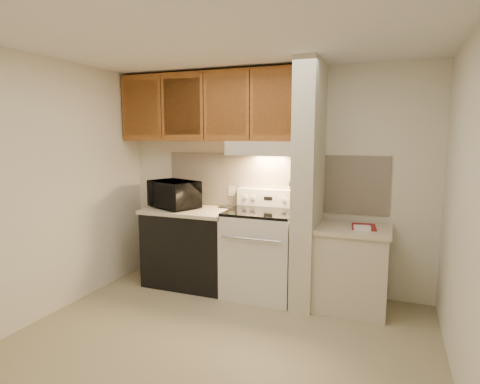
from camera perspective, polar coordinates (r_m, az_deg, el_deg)
The scene contains 50 objects.
floor at distance 3.66m, azimuth -3.01°, elevation -20.73°, with size 3.60×3.60×0.00m, color tan.
ceiling at distance 3.29m, azimuth -3.36°, elevation 20.96°, with size 3.60×3.60×0.00m, color white.
wall_back at distance 4.65m, azimuth 4.41°, elevation 1.70°, with size 3.60×0.02×2.50m, color #ECE7CF.
wall_left at distance 4.31m, azimuth -25.59°, elevation 0.42°, with size 0.02×3.00×2.50m, color #ECE7CF.
wall_right at distance 3.01m, azimuth 29.91°, elevation -2.87°, with size 0.02×3.00×2.50m, color #ECE7CF.
backsplash at distance 4.64m, azimuth 4.37°, elevation 1.51°, with size 2.60×0.02×0.63m, color white.
range_body at distance 4.48m, azimuth 3.03°, elevation -8.84°, with size 0.76×0.65×0.92m, color silver.
oven_window at distance 4.19m, azimuth 1.67°, elevation -9.51°, with size 0.50×0.01×0.30m, color black.
oven_handle at distance 4.09m, azimuth 1.50°, elevation -6.72°, with size 0.02×0.02×0.65m, color silver.
cooktop at distance 4.37m, azimuth 3.07°, elevation -2.87°, with size 0.74×0.64×0.03m, color black.
range_backguard at distance 4.62m, azimuth 4.17°, elevation -0.84°, with size 0.76×0.08×0.20m, color silver.
range_display at distance 4.58m, azimuth 4.02°, elevation -0.92°, with size 0.10×0.01×0.04m, color black.
range_knob_left_outer at distance 4.66m, azimuth 0.72°, elevation -0.73°, with size 0.05×0.05×0.02m, color silver.
range_knob_left_inner at distance 4.63m, azimuth 1.88°, elevation -0.80°, with size 0.05×0.05×0.02m, color silver.
range_knob_right_inner at distance 4.53m, azimuth 6.19°, elevation -1.05°, with size 0.05×0.05×0.02m, color silver.
range_knob_right_outer at distance 4.50m, azimuth 7.42°, elevation -1.12°, with size 0.05×0.05×0.02m, color silver.
dishwasher_front at distance 4.83m, azimuth -7.01°, elevation -7.95°, with size 1.00×0.63×0.87m, color black.
left_countertop at distance 4.73m, azimuth -7.10°, elevation -2.64°, with size 1.04×0.67×0.04m, color beige.
spoon_rest at distance 4.73m, azimuth -1.68°, elevation -2.23°, with size 0.24×0.08×0.02m, color black.
teal_jar at distance 5.01m, azimuth -8.06°, elevation -1.28°, with size 0.08×0.08×0.09m, color #2D6356.
outlet at distance 4.80m, azimuth -1.19°, elevation 0.13°, with size 0.08×0.01×0.12m, color beige.
microwave at distance 4.81m, azimuth -9.42°, elevation -0.32°, with size 0.58×0.39×0.32m, color black.
partition_pillar at distance 4.19m, azimuth 9.74°, elevation 0.91°, with size 0.22×0.70×2.50m, color beige.
pillar_trim at distance 4.21m, azimuth 8.20°, elevation 1.66°, with size 0.01×0.70×0.04m, color #985723.
knife_strip at distance 4.16m, azimuth 7.97°, elevation 1.86°, with size 0.02×0.42×0.04m, color black.
knife_blade_a at distance 4.01m, azimuth 7.24°, elevation 0.21°, with size 0.01×0.04×0.16m, color silver.
knife_handle_a at distance 4.01m, azimuth 7.33°, elevation 2.36°, with size 0.02×0.02×0.10m, color black.
knife_blade_b at distance 4.11m, azimuth 7.56°, elevation 0.25°, with size 0.01×0.04×0.18m, color silver.
knife_handle_b at distance 4.09m, azimuth 7.60°, elevation 2.47°, with size 0.02×0.02×0.10m, color black.
knife_blade_c at distance 4.17m, azimuth 7.76°, elevation 0.22°, with size 0.01×0.04×0.20m, color silver.
knife_handle_c at distance 4.14m, azimuth 7.78°, elevation 2.54°, with size 0.02×0.02×0.10m, color black.
knife_blade_d at distance 4.24m, azimuth 8.01°, elevation 0.63°, with size 0.01×0.04×0.16m, color silver.
knife_handle_d at distance 4.23m, azimuth 8.07°, elevation 2.65°, with size 0.02×0.02×0.10m, color black.
knife_blade_e at distance 4.32m, azimuth 8.24°, elevation 0.62°, with size 0.01×0.04×0.18m, color silver.
knife_handle_e at distance 4.30m, azimuth 8.29°, elevation 2.74°, with size 0.02×0.02×0.10m, color black.
oven_mitt at distance 4.39m, azimuth 8.46°, elevation 0.30°, with size 0.03×0.09×0.22m, color slate.
right_cab_base at distance 4.31m, azimuth 15.57°, elevation -10.60°, with size 0.70×0.60×0.81m, color beige.
right_countertop at distance 4.20m, azimuth 15.79°, elevation -5.09°, with size 0.74×0.64×0.04m, color beige.
red_folder at distance 4.21m, azimuth 17.19°, elevation -4.76°, with size 0.23×0.32×0.01m, color maroon.
white_box at distance 4.09m, azimuth 16.98°, elevation -4.92°, with size 0.16×0.10×0.04m, color white.
range_hood at distance 4.41m, azimuth 3.64°, elevation 6.25°, with size 0.78×0.44×0.15m, color beige.
hood_lip at distance 4.21m, azimuth 2.78°, elevation 5.56°, with size 0.78×0.04×0.06m, color beige.
upper_cabinets at distance 4.71m, azimuth -4.34°, elevation 11.96°, with size 2.18×0.33×0.77m, color #985723.
cab_door_a at distance 4.98m, azimuth -13.86°, elevation 11.54°, with size 0.46×0.01×0.63m, color #985723.
cab_gap_a at distance 4.83m, azimuth -11.16°, elevation 11.74°, with size 0.01×0.01×0.73m, color black.
cab_door_b at distance 4.70m, azimuth -8.27°, elevation 11.92°, with size 0.46×0.01×0.63m, color #985723.
cab_gap_b at distance 4.57m, azimuth -5.23°, elevation 12.07°, with size 0.01×0.01×0.73m, color black.
cab_door_c at distance 4.46m, azimuth -2.00°, elevation 12.20°, with size 0.46×0.01×0.63m, color #985723.
cab_gap_c at distance 4.36m, azimuth 1.37°, elevation 12.30°, with size 0.01×0.01×0.73m, color black.
cab_door_d at distance 4.27m, azimuth 4.90°, elevation 12.35°, with size 0.46×0.01×0.63m, color #985723.
Camera 1 is at (1.32, -2.93, 1.77)m, focal length 30.00 mm.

